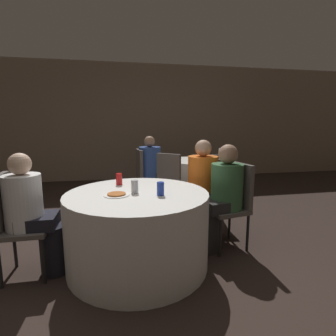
# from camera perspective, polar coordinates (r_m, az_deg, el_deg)

# --- Properties ---
(ground_plane) EXTENTS (16.00, 16.00, 0.00)m
(ground_plane) POSITION_cam_1_polar(r_m,az_deg,el_deg) (2.69, -10.89, -21.15)
(ground_plane) COLOR #332621
(wall_back) EXTENTS (16.00, 0.06, 2.80)m
(wall_back) POSITION_cam_1_polar(r_m,az_deg,el_deg) (6.57, -11.51, 9.70)
(wall_back) COLOR gray
(wall_back) RESTS_ON ground_plane
(table_near) EXTENTS (1.35, 1.35, 0.73)m
(table_near) POSITION_cam_1_polar(r_m,az_deg,el_deg) (2.62, -6.57, -13.01)
(table_near) COLOR white
(table_near) RESTS_ON ground_plane
(table_far) EXTENTS (1.15, 1.15, 0.73)m
(table_far) POSITION_cam_1_polar(r_m,az_deg,el_deg) (4.83, 6.46, -2.47)
(table_far) COLOR white
(table_far) RESTS_ON ground_plane
(chair_near_northeast) EXTENTS (0.55, 0.55, 0.94)m
(chair_near_northeast) POSITION_cam_1_polar(r_m,az_deg,el_deg) (3.31, 8.52, -4.70)
(chair_near_northeast) COLOR #59514C
(chair_near_northeast) RESTS_ON ground_plane
(chair_near_east) EXTENTS (0.47, 0.46, 0.94)m
(chair_near_east) POSITION_cam_1_polar(r_m,az_deg,el_deg) (3.00, 14.16, -6.38)
(chair_near_east) COLOR #59514C
(chair_near_east) RESTS_ON ground_plane
(chair_near_west) EXTENTS (0.41, 0.40, 0.94)m
(chair_near_west) POSITION_cam_1_polar(r_m,az_deg,el_deg) (2.71, -30.72, -9.22)
(chair_near_west) COLOR #59514C
(chair_near_west) RESTS_ON ground_plane
(chair_far_southwest) EXTENTS (0.56, 0.56, 0.94)m
(chair_far_southwest) POSITION_cam_1_polar(r_m,az_deg,el_deg) (3.91, 0.74, -2.35)
(chair_far_southwest) COLOR #59514C
(chair_far_southwest) RESTS_ON ground_plane
(chair_far_west) EXTENTS (0.45, 0.44, 0.94)m
(chair_far_west) POSITION_cam_1_polar(r_m,az_deg,el_deg) (4.48, -5.17, -0.85)
(chair_far_west) COLOR #59514C
(chair_far_west) RESTS_ON ground_plane
(chair_far_south) EXTENTS (0.47, 0.47, 0.94)m
(chair_far_south) POSITION_cam_1_polar(r_m,az_deg,el_deg) (3.82, 8.09, -2.73)
(chair_far_south) COLOR #59514C
(chair_far_south) RESTS_ON ground_plane
(person_blue_shirt) EXTENTS (0.52, 0.39, 1.16)m
(person_blue_shirt) POSITION_cam_1_polar(r_m,az_deg,el_deg) (4.51, -3.21, -0.17)
(person_blue_shirt) COLOR #33384C
(person_blue_shirt) RESTS_ON ground_plane
(person_orange_shirt) EXTENTS (0.50, 0.47, 1.18)m
(person_orange_shirt) POSITION_cam_1_polar(r_m,az_deg,el_deg) (3.17, 6.80, -4.35)
(person_orange_shirt) COLOR black
(person_orange_shirt) RESTS_ON ground_plane
(person_white_shirt) EXTENTS (0.50, 0.32, 1.12)m
(person_white_shirt) POSITION_cam_1_polar(r_m,az_deg,el_deg) (2.65, -27.16, -9.17)
(person_white_shirt) COLOR black
(person_white_shirt) RESTS_ON ground_plane
(person_green_jacket) EXTENTS (0.51, 0.38, 1.15)m
(person_green_jacket) POSITION_cam_1_polar(r_m,az_deg,el_deg) (2.90, 11.51, -6.14)
(person_green_jacket) COLOR #282828
(person_green_jacket) RESTS_ON ground_plane
(pizza_plate_near) EXTENTS (0.23, 0.23, 0.02)m
(pizza_plate_near) POSITION_cam_1_polar(r_m,az_deg,el_deg) (2.44, -11.15, -5.67)
(pizza_plate_near) COLOR white
(pizza_plate_near) RESTS_ON table_near
(soda_can_blue) EXTENTS (0.07, 0.07, 0.12)m
(soda_can_blue) POSITION_cam_1_polar(r_m,az_deg,el_deg) (2.38, -1.65, -4.53)
(soda_can_blue) COLOR #1E38A5
(soda_can_blue) RESTS_ON table_near
(soda_can_silver) EXTENTS (0.07, 0.07, 0.12)m
(soda_can_silver) POSITION_cam_1_polar(r_m,az_deg,el_deg) (2.48, -7.26, -4.03)
(soda_can_silver) COLOR silver
(soda_can_silver) RESTS_ON table_near
(soda_can_red) EXTENTS (0.07, 0.07, 0.12)m
(soda_can_red) POSITION_cam_1_polar(r_m,az_deg,el_deg) (2.84, -10.60, -2.39)
(soda_can_red) COLOR red
(soda_can_red) RESTS_ON table_near
(bottle_far) EXTENTS (0.09, 0.09, 0.23)m
(bottle_far) POSITION_cam_1_polar(r_m,az_deg,el_deg) (4.61, 11.49, 2.82)
(bottle_far) COLOR white
(bottle_far) RESTS_ON table_far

